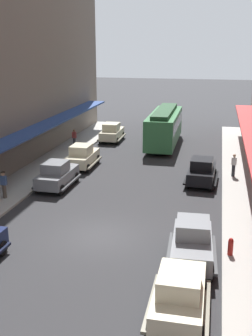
% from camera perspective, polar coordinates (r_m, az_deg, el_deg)
% --- Properties ---
extents(ground_plane, '(200.00, 200.00, 0.00)m').
position_cam_1_polar(ground_plane, '(21.10, -3.61, -9.30)').
color(ground_plane, '#2D2D30').
extents(parked_car_0, '(2.31, 4.32, 1.84)m').
position_cam_1_polar(parked_car_0, '(18.62, 9.14, -9.97)').
color(parked_car_0, slate).
rests_on(parked_car_0, ground).
extents(parked_car_1, '(2.19, 4.28, 1.84)m').
position_cam_1_polar(parked_car_1, '(27.89, -9.51, -0.82)').
color(parked_car_1, slate).
rests_on(parked_car_1, ground).
extents(parked_car_2, '(2.28, 4.31, 1.84)m').
position_cam_1_polar(parked_car_2, '(28.75, 10.44, -0.34)').
color(parked_car_2, black).
rests_on(parked_car_2, ground).
extents(parked_car_3, '(2.17, 4.27, 1.84)m').
position_cam_1_polar(parked_car_3, '(32.23, -6.06, 1.70)').
color(parked_car_3, beige).
rests_on(parked_car_3, ground).
extents(parked_car_4, '(2.17, 4.27, 1.84)m').
position_cam_1_polar(parked_car_4, '(15.13, 7.39, -16.69)').
color(parked_car_4, beige).
rests_on(parked_car_4, ground).
extents(parked_car_6, '(2.20, 4.28, 1.84)m').
position_cam_1_polar(parked_car_6, '(40.95, -1.97, 5.02)').
color(parked_car_6, beige).
rests_on(parked_car_6, ground).
extents(streetcar, '(2.64, 9.63, 3.46)m').
position_cam_1_polar(streetcar, '(39.11, 5.33, 5.83)').
color(streetcar, '#33723F').
rests_on(streetcar, ground).
extents(fire_hydrant, '(0.24, 0.24, 0.82)m').
position_cam_1_polar(fire_hydrant, '(19.38, 14.26, -10.45)').
color(fire_hydrant, '#B21E19').
rests_on(fire_hydrant, sidewalk_right).
extents(pedestrian_0, '(0.36, 0.28, 1.67)m').
position_cam_1_polar(pedestrian_0, '(26.33, -16.53, -2.21)').
color(pedestrian_0, '#4C4238').
rests_on(pedestrian_0, sidewalk_left).
extents(pedestrian_1, '(0.36, 0.24, 1.64)m').
position_cam_1_polar(pedestrian_1, '(30.41, 14.67, 0.41)').
color(pedestrian_1, '#2D2D33').
rests_on(pedestrian_1, sidewalk_right).
extents(pedestrian_2, '(0.36, 0.24, 1.64)m').
position_cam_1_polar(pedestrian_2, '(38.26, -7.16, 4.13)').
color(pedestrian_2, '#2D2D33').
rests_on(pedestrian_2, sidewalk_left).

